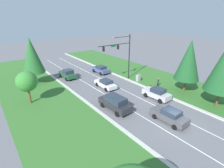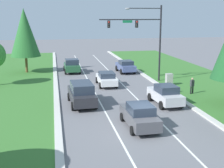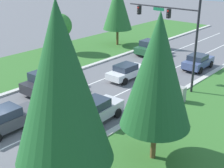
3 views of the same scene
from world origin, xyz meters
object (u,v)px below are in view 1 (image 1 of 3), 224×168
(charcoal_suv, at_px, (115,103))
(slate_blue_sedan, at_px, (101,69))
(conifer_mid_left_tree, at_px, (32,55))
(graphite_sedan, at_px, (169,115))
(traffic_signal_mast, at_px, (122,52))
(silver_sedan, at_px, (157,93))
(fire_hydrant, at_px, (150,85))
(white_sedan, at_px, (106,84))
(conifer_near_right_tree, at_px, (189,60))
(utility_cabinet, at_px, (138,78))
(oak_far_left_tree, at_px, (27,82))
(forest_sedan, at_px, (68,74))
(pedestrian, at_px, (158,82))

(charcoal_suv, bearing_deg, slate_blue_sedan, 60.38)
(conifer_mid_left_tree, bearing_deg, graphite_sedan, -67.68)
(traffic_signal_mast, height_order, silver_sedan, traffic_signal_mast)
(fire_hydrant, relative_size, conifer_mid_left_tree, 0.08)
(white_sedan, xyz_separation_m, charcoal_suv, (-3.38, -6.99, 0.23))
(conifer_near_right_tree, bearing_deg, fire_hydrant, 122.63)
(charcoal_suv, relative_size, utility_cabinet, 3.76)
(oak_far_left_tree, bearing_deg, conifer_near_right_tree, -27.72)
(charcoal_suv, xyz_separation_m, utility_cabinet, (10.17, 5.60, -0.34))
(graphite_sedan, relative_size, forest_sedan, 1.08)
(forest_sedan, height_order, pedestrian, forest_sedan)
(charcoal_suv, relative_size, conifer_mid_left_tree, 0.60)
(slate_blue_sedan, distance_m, silver_sedan, 15.71)
(graphite_sedan, height_order, conifer_mid_left_tree, conifer_mid_left_tree)
(forest_sedan, bearing_deg, utility_cabinet, -46.00)
(traffic_signal_mast, distance_m, slate_blue_sedan, 8.00)
(pedestrian, height_order, oak_far_left_tree, oak_far_left_tree)
(fire_hydrant, bearing_deg, utility_cabinet, 83.94)
(fire_hydrant, bearing_deg, silver_sedan, -125.60)
(forest_sedan, bearing_deg, oak_far_left_tree, -144.15)
(slate_blue_sedan, xyz_separation_m, utility_cabinet, (2.88, -8.79, -0.17))
(utility_cabinet, distance_m, conifer_near_right_tree, 9.78)
(silver_sedan, xyz_separation_m, utility_cabinet, (2.98, 6.92, -0.22))
(graphite_sedan, distance_m, pedestrian, 10.90)
(utility_cabinet, height_order, conifer_near_right_tree, conifer_near_right_tree)
(forest_sedan, distance_m, conifer_mid_left_tree, 7.55)
(charcoal_suv, xyz_separation_m, conifer_near_right_tree, (12.91, -2.46, 4.47))
(utility_cabinet, bearing_deg, silver_sedan, -113.30)
(utility_cabinet, distance_m, fire_hydrant, 3.27)
(utility_cabinet, height_order, oak_far_left_tree, oak_far_left_tree)
(silver_sedan, bearing_deg, charcoal_suv, 166.36)
(conifer_near_right_tree, relative_size, conifer_mid_left_tree, 1.02)
(slate_blue_sedan, bearing_deg, graphite_sedan, -102.39)
(forest_sedan, relative_size, pedestrian, 2.52)
(graphite_sedan, bearing_deg, utility_cabinet, 59.38)
(white_sedan, relative_size, utility_cabinet, 3.41)
(slate_blue_sedan, bearing_deg, conifer_mid_left_tree, 168.87)
(slate_blue_sedan, height_order, white_sedan, slate_blue_sedan)
(charcoal_suv, distance_m, pedestrian, 11.12)
(graphite_sedan, bearing_deg, oak_far_left_tree, 127.61)
(traffic_signal_mast, xyz_separation_m, conifer_near_right_tree, (4.97, -10.56, -0.26))
(utility_cabinet, xyz_separation_m, conifer_mid_left_tree, (-16.08, 10.93, 4.71))
(pedestrian, height_order, conifer_near_right_tree, conifer_near_right_tree)
(white_sedan, bearing_deg, charcoal_suv, -115.37)
(oak_far_left_tree, height_order, conifer_mid_left_tree, conifer_mid_left_tree)
(traffic_signal_mast, relative_size, pedestrian, 5.18)
(conifer_mid_left_tree, bearing_deg, white_sedan, -45.73)
(slate_blue_sedan, height_order, graphite_sedan, graphite_sedan)
(slate_blue_sedan, bearing_deg, white_sedan, -119.74)
(conifer_near_right_tree, xyz_separation_m, oak_far_left_tree, (-21.73, 11.42, -2.04))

